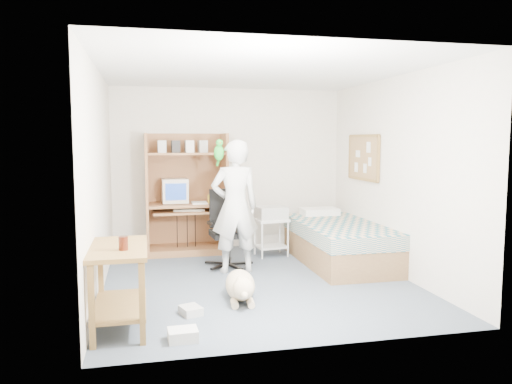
% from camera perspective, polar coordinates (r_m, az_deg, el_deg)
% --- Properties ---
extents(floor, '(4.00, 4.00, 0.00)m').
position_cam_1_polar(floor, '(6.15, 0.12, -10.09)').
color(floor, '#4A5764').
rests_on(floor, ground).
extents(wall_back, '(3.60, 0.02, 2.50)m').
position_cam_1_polar(wall_back, '(7.89, -3.09, 2.68)').
color(wall_back, silver).
rests_on(wall_back, floor).
extents(wall_right, '(0.02, 4.00, 2.50)m').
position_cam_1_polar(wall_right, '(6.57, 15.63, 1.80)').
color(wall_right, silver).
rests_on(wall_right, floor).
extents(wall_left, '(0.02, 4.00, 2.50)m').
position_cam_1_polar(wall_left, '(5.81, -17.48, 1.22)').
color(wall_left, silver).
rests_on(wall_left, floor).
extents(ceiling, '(3.60, 4.00, 0.02)m').
position_cam_1_polar(ceiling, '(5.97, 0.12, 13.65)').
color(ceiling, white).
rests_on(ceiling, wall_back).
extents(computer_hutch, '(1.20, 0.63, 1.80)m').
position_cam_1_polar(computer_hutch, '(7.58, -7.97, -0.76)').
color(computer_hutch, brown).
rests_on(computer_hutch, floor).
extents(bed, '(1.02, 2.02, 0.66)m').
position_cam_1_polar(bed, '(7.04, 9.42, -5.70)').
color(bed, brown).
rests_on(bed, floor).
extents(side_desk, '(0.50, 1.00, 0.75)m').
position_cam_1_polar(side_desk, '(4.73, -15.36, -9.06)').
color(side_desk, brown).
rests_on(side_desk, floor).
extents(corkboard, '(0.04, 0.94, 0.66)m').
position_cam_1_polar(corkboard, '(7.35, 12.16, 3.87)').
color(corkboard, olive).
rests_on(corkboard, wall_right).
extents(office_chair, '(0.58, 0.58, 1.03)m').
position_cam_1_polar(office_chair, '(6.77, -3.31, -5.42)').
color(office_chair, black).
rests_on(office_chair, floor).
extents(person, '(0.65, 0.45, 1.71)m').
position_cam_1_polar(person, '(6.40, -2.41, -1.66)').
color(person, silver).
rests_on(person, floor).
extents(parrot, '(0.13, 0.22, 0.34)m').
position_cam_1_polar(parrot, '(6.32, -4.25, 4.67)').
color(parrot, '#128118').
rests_on(parrot, person).
extents(dog, '(0.38, 0.98, 0.37)m').
position_cam_1_polar(dog, '(5.41, -1.77, -10.61)').
color(dog, tan).
rests_on(dog, floor).
extents(printer_cart, '(0.50, 0.42, 0.55)m').
position_cam_1_polar(printer_cart, '(7.36, 1.75, -4.50)').
color(printer_cart, white).
rests_on(printer_cart, floor).
extents(printer, '(0.46, 0.37, 0.18)m').
position_cam_1_polar(printer, '(7.31, 1.76, -2.38)').
color(printer, '#AFAFAA').
rests_on(printer, printer_cart).
extents(crt_monitor, '(0.38, 0.41, 0.36)m').
position_cam_1_polar(crt_monitor, '(7.56, -9.27, 0.18)').
color(crt_monitor, beige).
rests_on(crt_monitor, computer_hutch).
extents(keyboard, '(0.47, 0.21, 0.03)m').
position_cam_1_polar(keyboard, '(7.45, -7.63, -2.05)').
color(keyboard, beige).
rests_on(keyboard, computer_hutch).
extents(pencil_cup, '(0.08, 0.08, 0.12)m').
position_cam_1_polar(pencil_cup, '(7.53, -5.25, -0.78)').
color(pencil_cup, gold).
rests_on(pencil_cup, computer_hutch).
extents(drink_glass, '(0.08, 0.08, 0.12)m').
position_cam_1_polar(drink_glass, '(4.50, -14.93, -5.69)').
color(drink_glass, '#3C1409').
rests_on(drink_glass, side_desk).
extents(floor_box_a, '(0.26, 0.21, 0.10)m').
position_cam_1_polar(floor_box_a, '(4.46, -8.36, -15.85)').
color(floor_box_a, silver).
rests_on(floor_box_a, floor).
extents(floor_box_b, '(0.24, 0.27, 0.08)m').
position_cam_1_polar(floor_box_b, '(5.06, -7.48, -13.28)').
color(floor_box_b, '#BBBCB6').
rests_on(floor_box_b, floor).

